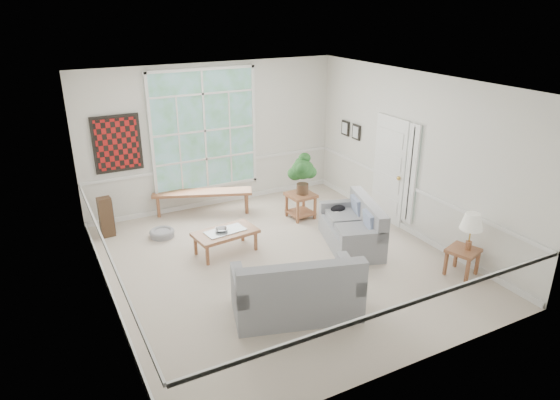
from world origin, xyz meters
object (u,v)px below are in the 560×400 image
object	(u,v)px
end_table	(301,206)
side_table	(462,262)
loveseat_right	(351,224)
loveseat_front	(296,283)
coffee_table	(226,242)

from	to	relation	value
end_table	side_table	world-z (taller)	end_table
loveseat_right	loveseat_front	distance (m)	2.34
coffee_table	end_table	size ratio (longest dim) A/B	2.09
loveseat_front	coffee_table	size ratio (longest dim) A/B	1.61
coffee_table	end_table	world-z (taller)	end_table
loveseat_right	side_table	world-z (taller)	loveseat_right
loveseat_front	end_table	size ratio (longest dim) A/B	3.36
loveseat_front	side_table	size ratio (longest dim) A/B	3.80
end_table	side_table	bearing A→B (deg)	-69.88
side_table	end_table	bearing A→B (deg)	110.12
loveseat_right	side_table	distance (m)	1.96
coffee_table	end_table	distance (m)	2.04
loveseat_right	loveseat_front	bearing A→B (deg)	-126.57
loveseat_front	coffee_table	distance (m)	2.18
loveseat_front	end_table	world-z (taller)	loveseat_front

